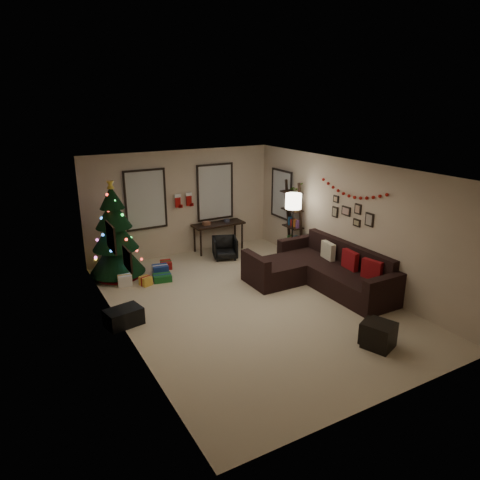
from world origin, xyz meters
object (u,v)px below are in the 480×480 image
object	(u,v)px
sofa	(320,272)
desk_chair	(225,248)
bookshelf	(294,221)
christmas_tree	(115,237)
desk	(218,226)

from	to	relation	value
sofa	desk_chair	xyz separation A→B (m)	(-1.04, 2.53, -0.02)
desk_chair	bookshelf	world-z (taller)	bookshelf
christmas_tree	desk_chair	bearing A→B (deg)	-2.64
christmas_tree	desk_chair	distance (m)	2.79
desk	desk_chair	distance (m)	0.77
sofa	bookshelf	size ratio (longest dim) A/B	1.51
bookshelf	desk	bearing A→B (deg)	133.53
sofa	desk	xyz separation A→B (m)	(-0.90, 3.18, 0.36)
sofa	desk	world-z (taller)	sofa
christmas_tree	desk_chair	world-z (taller)	christmas_tree
desk	bookshelf	distance (m)	2.04
sofa	desk	bearing A→B (deg)	105.74
desk	christmas_tree	bearing A→B (deg)	-169.59
sofa	bookshelf	world-z (taller)	bookshelf
christmas_tree	desk_chair	xyz separation A→B (m)	(2.71, -0.13, -0.67)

